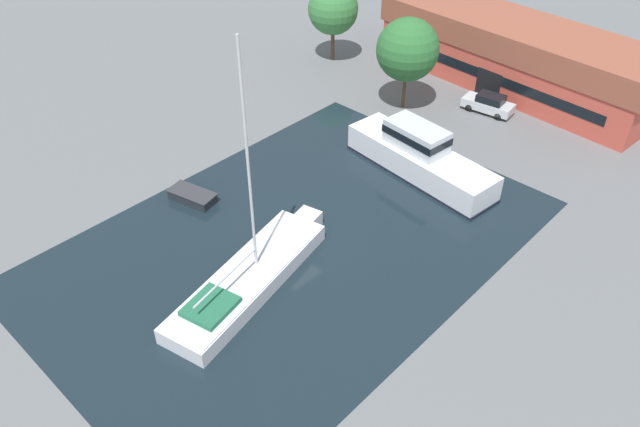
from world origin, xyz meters
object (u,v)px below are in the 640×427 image
object	(u,v)px
quay_tree_by_water	(333,9)
sailboat_moored	(249,277)
small_dinghy	(192,196)
parked_car	(489,103)
warehouse_building	(516,54)
motor_cruiser	(419,157)
quay_tree_near_building	(408,50)

from	to	relation	value
quay_tree_by_water	sailboat_moored	distance (m)	32.07
quay_tree_by_water	small_dinghy	world-z (taller)	quay_tree_by_water
sailboat_moored	parked_car	bearing A→B (deg)	79.95
warehouse_building	parked_car	bearing A→B (deg)	-73.91
parked_car	motor_cruiser	size ratio (longest dim) A/B	0.36
quay_tree_by_water	motor_cruiser	distance (m)	20.94
warehouse_building	small_dinghy	distance (m)	31.33
motor_cruiser	small_dinghy	world-z (taller)	motor_cruiser
sailboat_moored	small_dinghy	size ratio (longest dim) A/B	4.15
warehouse_building	small_dinghy	xyz separation A→B (m)	(-6.82, -30.47, -2.55)
motor_cruiser	small_dinghy	xyz separation A→B (m)	(-9.19, -13.23, -1.00)
warehouse_building	quay_tree_near_building	size ratio (longest dim) A/B	3.40
warehouse_building	sailboat_moored	world-z (taller)	sailboat_moored
warehouse_building	small_dinghy	size ratio (longest dim) A/B	7.31
quay_tree_near_building	sailboat_moored	distance (m)	24.75
parked_car	sailboat_moored	size ratio (longest dim) A/B	0.29
warehouse_building	quay_tree_by_water	size ratio (longest dim) A/B	3.58
quay_tree_near_building	parked_car	xyz separation A→B (m)	(5.79, 4.08, -4.29)
quay_tree_by_water	sailboat_moored	world-z (taller)	sailboat_moored
quay_tree_near_building	sailboat_moored	xyz separation A→B (m)	(6.74, -23.40, -4.45)
quay_tree_by_water	motor_cruiser	bearing A→B (deg)	-30.27
quay_tree_near_building	small_dinghy	distance (m)	21.23
quay_tree_by_water	small_dinghy	size ratio (longest dim) A/B	2.04
quay_tree_near_building	parked_car	bearing A→B (deg)	35.16
warehouse_building	motor_cruiser	bearing A→B (deg)	-77.89
quay_tree_near_building	parked_car	distance (m)	8.28
sailboat_moored	small_dinghy	distance (m)	9.42
parked_car	quay_tree_near_building	bearing A→B (deg)	118.15
warehouse_building	small_dinghy	world-z (taller)	warehouse_building
warehouse_building	quay_tree_by_water	distance (m)	17.02
parked_car	motor_cruiser	bearing A→B (deg)	178.77
parked_car	sailboat_moored	world-z (taller)	sailboat_moored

